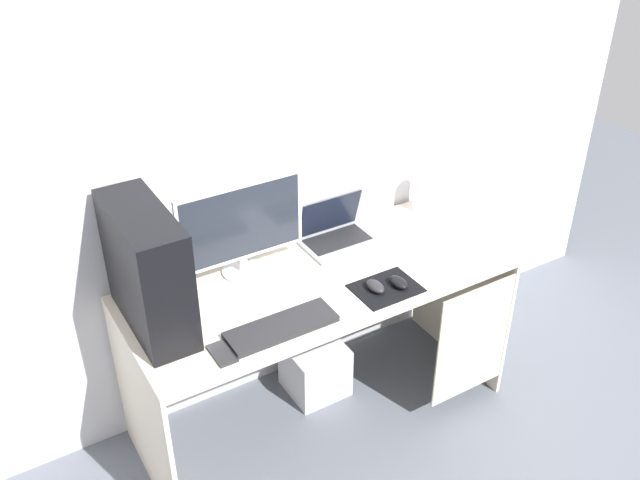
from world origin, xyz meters
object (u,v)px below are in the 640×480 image
at_px(laptop, 336,233).
at_px(speaker, 423,193).
at_px(cell_phone, 222,354).
at_px(mouse_right, 399,282).
at_px(keyboard, 281,327).
at_px(monitor, 241,228).
at_px(subwoofer, 315,368).
at_px(pc_tower, 147,270).
at_px(mouse_left, 375,286).

xyz_separation_m(laptop, speaker, (0.50, 0.03, 0.05)).
distance_m(laptop, cell_phone, 0.87).
bearing_deg(cell_phone, mouse_right, 0.79).
bearing_deg(mouse_right, speaker, 43.88).
bearing_deg(keyboard, mouse_right, -0.54).
bearing_deg(monitor, mouse_right, -39.93).
xyz_separation_m(keyboard, subwoofer, (0.35, 0.36, -0.64)).
bearing_deg(keyboard, pc_tower, 143.60).
xyz_separation_m(laptop, cell_phone, (-0.75, -0.44, -0.04)).
height_order(speaker, subwoofer, speaker).
bearing_deg(pc_tower, mouse_left, -17.80).
distance_m(speaker, subwoofer, 0.97).
relative_size(laptop, mouse_right, 3.33).
bearing_deg(subwoofer, pc_tower, -174.29).
relative_size(speaker, keyboard, 0.43).
distance_m(pc_tower, cell_phone, 0.40).
distance_m(pc_tower, mouse_left, 0.88).
relative_size(speaker, mouse_left, 1.89).
height_order(pc_tower, mouse_left, pc_tower).
bearing_deg(pc_tower, monitor, 15.53).
bearing_deg(speaker, pc_tower, -173.11).
bearing_deg(cell_phone, mouse_left, 3.00).
distance_m(mouse_left, mouse_right, 0.10).
bearing_deg(keyboard, subwoofer, 45.24).
height_order(pc_tower, cell_phone, pc_tower).
xyz_separation_m(pc_tower, laptop, (0.88, 0.14, -0.19)).
relative_size(laptop, subwoofer, 1.23).
bearing_deg(cell_phone, monitor, 55.21).
relative_size(monitor, mouse_left, 5.60).
height_order(speaker, keyboard, speaker).
distance_m(monitor, laptop, 0.49).
relative_size(speaker, mouse_right, 1.89).
xyz_separation_m(speaker, subwoofer, (-0.65, -0.09, -0.72)).
bearing_deg(speaker, laptop, -176.60).
xyz_separation_m(pc_tower, speaker, (1.38, 0.17, -0.15)).
xyz_separation_m(pc_tower, mouse_left, (0.82, -0.26, -0.21)).
relative_size(pc_tower, cell_phone, 3.77).
xyz_separation_m(keyboard, mouse_right, (0.53, -0.01, 0.01)).
bearing_deg(monitor, laptop, 2.38).
bearing_deg(cell_phone, subwoofer, 31.83).
xyz_separation_m(mouse_left, cell_phone, (-0.68, -0.04, -0.02)).
bearing_deg(laptop, mouse_left, -99.49).
relative_size(laptop, keyboard, 0.76).
xyz_separation_m(mouse_right, cell_phone, (-0.77, -0.01, -0.02)).
bearing_deg(speaker, monitor, -177.09).
height_order(laptop, mouse_left, laptop).
distance_m(pc_tower, speaker, 1.40).
xyz_separation_m(pc_tower, keyboard, (0.38, -0.28, -0.22)).
bearing_deg(laptop, subwoofer, -156.58).
height_order(laptop, subwoofer, laptop).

